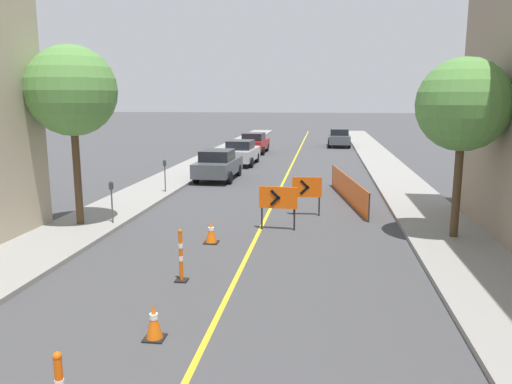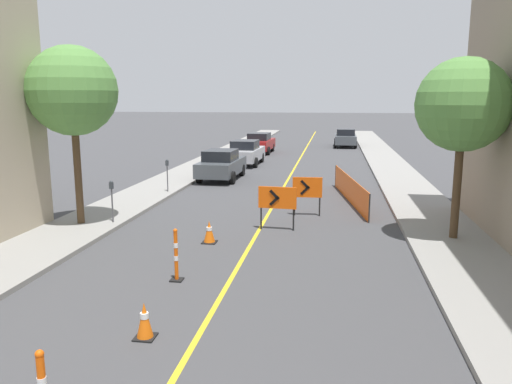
{
  "view_description": "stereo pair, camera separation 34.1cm",
  "coord_description": "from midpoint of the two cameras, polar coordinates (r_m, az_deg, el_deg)",
  "views": [
    {
      "loc": [
        2.0,
        2.86,
        4.27
      ],
      "look_at": [
        -0.32,
        19.96,
        1.0
      ],
      "focal_mm": 35.0,
      "sensor_mm": 36.0,
      "label": 1
    },
    {
      "loc": [
        2.34,
        2.91,
        4.27
      ],
      "look_at": [
        -0.32,
        19.96,
        1.0
      ],
      "focal_mm": 35.0,
      "sensor_mm": 36.0,
      "label": 2
    }
  ],
  "objects": [
    {
      "name": "parking_meter_near_curb",
      "position": [
        22.5,
        -9.69,
        2.6
      ],
      "size": [
        0.12,
        0.11,
        1.45
      ],
      "color": "#4C4C51",
      "rests_on": "sidewalk_left"
    },
    {
      "name": "parked_car_curb_near",
      "position": [
        26.39,
        -3.61,
        3.15
      ],
      "size": [
        1.95,
        4.35,
        1.59
      ],
      "rotation": [
        0.0,
        0.0,
        -0.03
      ],
      "color": "#474C51",
      "rests_on": "ground_plane"
    },
    {
      "name": "delineator_post_rear",
      "position": [
        11.96,
        -8.3,
        -7.49
      ],
      "size": [
        0.29,
        0.29,
        1.27
      ],
      "color": "black",
      "rests_on": "ground_plane"
    },
    {
      "name": "parked_car_curb_mid",
      "position": [
        32.24,
        -0.91,
        4.55
      ],
      "size": [
        1.97,
        4.37,
        1.59
      ],
      "rotation": [
        0.0,
        0.0,
        -0.04
      ],
      "color": "#B7B7BC",
      "rests_on": "ground_plane"
    },
    {
      "name": "parking_meter_far_curb",
      "position": [
        17.29,
        -15.63,
        -0.12
      ],
      "size": [
        0.12,
        0.11,
        1.42
      ],
      "color": "#4C4C51",
      "rests_on": "sidewalk_left"
    },
    {
      "name": "arrow_barricade_secondary",
      "position": [
        18.28,
        6.41,
        0.36
      ],
      "size": [
        1.08,
        0.12,
        1.43
      ],
      "rotation": [
        0.0,
        0.0,
        0.06
      ],
      "color": "#EF560C",
      "rests_on": "ground_plane"
    },
    {
      "name": "safety_mesh_fence",
      "position": [
        21.19,
        11.1,
        0.32
      ],
      "size": [
        1.19,
        7.32,
        1.03
      ],
      "rotation": [
        0.0,
        0.0,
        1.73
      ],
      "color": "#EF560C",
      "rests_on": "ground_plane"
    },
    {
      "name": "traffic_cone_third",
      "position": [
        14.96,
        -4.71,
        -4.56
      ],
      "size": [
        0.42,
        0.42,
        0.67
      ],
      "color": "black",
      "rests_on": "ground_plane"
    },
    {
      "name": "street_tree_right_near",
      "position": [
        15.72,
        23.18,
        9.09
      ],
      "size": [
        2.71,
        2.71,
        5.29
      ],
      "color": "#4C3823",
      "rests_on": "sidewalk_right"
    },
    {
      "name": "sidewalk_left",
      "position": [
        32.26,
        -5.63,
        3.19
      ],
      "size": [
        2.5,
        67.7,
        0.13
      ],
      "color": "gray",
      "rests_on": "ground_plane"
    },
    {
      "name": "street_tree_left_near",
      "position": [
        17.24,
        -19.71,
        10.77
      ],
      "size": [
        2.88,
        2.88,
        5.79
      ],
      "color": "#4C3823",
      "rests_on": "sidewalk_left"
    },
    {
      "name": "sidewalk_right",
      "position": [
        31.46,
        15.51,
        2.66
      ],
      "size": [
        2.5,
        67.7,
        0.13
      ],
      "color": "gray",
      "rests_on": "ground_plane"
    },
    {
      "name": "lane_stripe",
      "position": [
        31.33,
        4.81,
        2.86
      ],
      "size": [
        0.12,
        67.7,
        0.01
      ],
      "color": "gold",
      "rests_on": "ground_plane"
    },
    {
      "name": "traffic_cone_second",
      "position": [
        9.42,
        -11.58,
        -14.2
      ],
      "size": [
        0.37,
        0.37,
        0.68
      ],
      "color": "black",
      "rests_on": "ground_plane"
    },
    {
      "name": "parked_car_opposite_side",
      "position": [
        44.86,
        10.4,
        6.11
      ],
      "size": [
        1.93,
        4.3,
        1.59
      ],
      "rotation": [
        0.0,
        0.0,
        -0.0
      ],
      "color": "#474C51",
      "rests_on": "ground_plane"
    },
    {
      "name": "parked_car_curb_far",
      "position": [
        39.08,
        0.66,
        5.63
      ],
      "size": [
        2.0,
        4.38,
        1.59
      ],
      "rotation": [
        0.0,
        0.0,
        -0.05
      ],
      "color": "maroon",
      "rests_on": "ground_plane"
    },
    {
      "name": "arrow_barricade_primary",
      "position": [
        16.2,
        3.05,
        -0.85
      ],
      "size": [
        1.25,
        0.15,
        1.44
      ],
      "rotation": [
        0.0,
        0.0,
        -0.07
      ],
      "color": "#EF560C",
      "rests_on": "ground_plane"
    }
  ]
}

